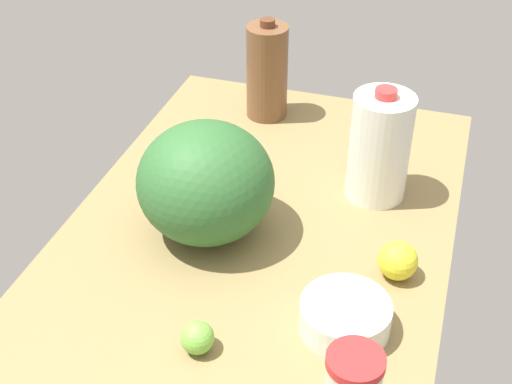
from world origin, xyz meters
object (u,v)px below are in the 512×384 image
object	(u,v)px
mixing_bowl	(345,316)
lime_far_back	(196,337)
watermelon	(206,182)
milk_jug	(380,147)
lemon_by_jug	(398,261)
chocolate_milk_jug	(267,72)

from	to	relation	value
mixing_bowl	lime_far_back	size ratio (longest dim) A/B	2.76
watermelon	milk_jug	xyz separation A→B (cm)	(22.46, -29.61, 0.04)
milk_jug	mixing_bowl	size ratio (longest dim) A/B	1.62
mixing_bowl	lemon_by_jug	distance (cm)	17.02
watermelon	milk_jug	world-z (taller)	milk_jug
milk_jug	lemon_by_jug	world-z (taller)	milk_jug
watermelon	lemon_by_jug	xyz separation A→B (cm)	(-2.07, -37.88, -8.02)
chocolate_milk_jug	lemon_by_jug	world-z (taller)	chocolate_milk_jug
lime_far_back	watermelon	bearing A→B (deg)	17.24
lemon_by_jug	watermelon	bearing A→B (deg)	86.87
watermelon	chocolate_milk_jug	size ratio (longest dim) A/B	1.05
watermelon	lime_far_back	bearing A→B (deg)	-162.76
watermelon	lemon_by_jug	world-z (taller)	watermelon
milk_jug	chocolate_milk_jug	xyz separation A→B (cm)	(25.49, 31.82, 0.13)
watermelon	chocolate_milk_jug	world-z (taller)	chocolate_milk_jug
chocolate_milk_jug	watermelon	bearing A→B (deg)	-177.36
lemon_by_jug	milk_jug	bearing A→B (deg)	18.64
milk_jug	chocolate_milk_jug	distance (cm)	40.77
watermelon	milk_jug	size ratio (longest dim) A/B	1.06
lemon_by_jug	lime_far_back	bearing A→B (deg)	133.99
lime_far_back	chocolate_milk_jug	bearing A→B (deg)	8.38
chocolate_milk_jug	mixing_bowl	distance (cm)	74.40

